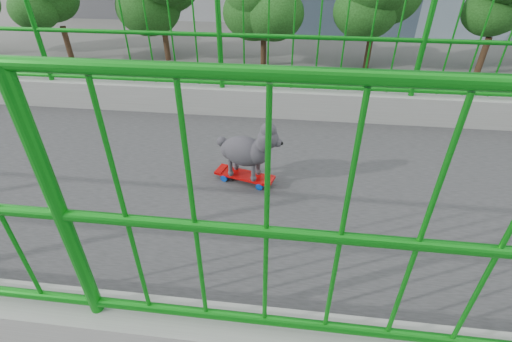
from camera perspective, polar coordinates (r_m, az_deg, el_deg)
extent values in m
cube|color=black|center=(17.63, 9.85, 3.57)|extent=(18.00, 90.00, 0.02)
cube|color=#2D2D2F|center=(3.23, 26.81, -7.78)|extent=(3.00, 24.00, 0.50)
cube|color=gray|center=(4.18, 23.03, 9.17)|extent=(0.20, 24.00, 0.30)
cylinder|color=#0E7F14|center=(3.97, 25.34, 18.32)|extent=(0.04, 24.00, 0.04)
cylinder|color=#0E7F14|center=(3.97, 25.34, 18.32)|extent=(0.06, 0.06, 1.10)
cylinder|color=black|center=(34.37, -27.92, 17.59)|extent=(0.44, 0.44, 2.62)
ellipsoid|color=#14340E|center=(33.85, -29.35, 22.39)|extent=(4.00, 4.00, 3.40)
cylinder|color=black|center=(31.51, -14.21, 19.46)|extent=(0.44, 0.44, 2.97)
cylinder|color=black|center=(29.17, 1.20, 19.07)|extent=(0.44, 0.44, 2.73)
ellipsoid|color=#14340E|center=(28.55, 1.28, 25.20)|extent=(4.20, 4.20, 3.57)
cylinder|color=black|center=(29.86, 17.57, 18.10)|extent=(0.44, 0.44, 2.87)
ellipsoid|color=#14340E|center=(29.22, 18.79, 24.46)|extent=(4.60, 4.60, 3.91)
cylinder|color=black|center=(31.72, 32.48, 15.22)|extent=(0.44, 0.44, 2.66)
ellipsoid|color=#14340E|center=(31.16, 34.25, 20.38)|extent=(4.00, 4.00, 3.40)
cube|color=#C20606|center=(2.91, -1.83, -0.69)|extent=(0.27, 0.51, 0.02)
cube|color=#99999E|center=(2.98, -4.57, -0.34)|extent=(0.09, 0.05, 0.02)
cylinder|color=#083AAE|center=(3.03, -4.04, 0.12)|extent=(0.04, 0.06, 0.06)
sphere|color=yellow|center=(3.03, -4.04, 0.12)|extent=(0.02, 0.02, 0.02)
cylinder|color=#083AAE|center=(2.94, -5.09, -1.13)|extent=(0.04, 0.06, 0.06)
sphere|color=yellow|center=(2.94, -5.09, -1.13)|extent=(0.02, 0.02, 0.02)
cube|color=#99999E|center=(2.87, 1.01, -1.65)|extent=(0.09, 0.05, 0.02)
cylinder|color=#083AAE|center=(2.93, 1.46, -1.16)|extent=(0.04, 0.06, 0.06)
sphere|color=yellow|center=(2.93, 1.46, -1.16)|extent=(0.02, 0.02, 0.02)
cylinder|color=#083AAE|center=(2.83, 0.55, -2.49)|extent=(0.04, 0.06, 0.06)
sphere|color=yellow|center=(2.83, 0.55, -2.49)|extent=(0.02, 0.02, 0.02)
ellipsoid|color=#2B292E|center=(2.79, -1.92, 3.21)|extent=(0.31, 0.40, 0.24)
sphere|color=#2B292E|center=(2.65, 1.97, 5.25)|extent=(0.16, 0.16, 0.16)
sphere|color=black|center=(2.63, 4.10, 4.44)|extent=(0.03, 0.03, 0.03)
sphere|color=#2B292E|center=(2.84, -5.51, 4.73)|extent=(0.08, 0.08, 0.08)
cylinder|color=#2B292E|center=(2.87, 0.37, 0.77)|extent=(0.03, 0.03, 0.15)
cylinder|color=#2B292E|center=(2.79, -0.41, -0.28)|extent=(0.03, 0.03, 0.15)
cylinder|color=#2B292E|center=(2.94, -3.24, 1.57)|extent=(0.03, 0.03, 0.15)
cylinder|color=#2B292E|center=(2.86, -4.10, 0.56)|extent=(0.03, 0.03, 0.15)
imported|color=red|center=(13.73, -28.29, -6.50)|extent=(1.77, 4.41, 1.50)
imported|color=#A2A1A7|center=(20.77, -30.40, 6.21)|extent=(2.34, 5.07, 1.41)
imported|color=black|center=(22.14, 34.40, 6.61)|extent=(2.15, 5.30, 1.54)
imported|color=silver|center=(26.69, -26.58, 12.86)|extent=(1.79, 4.45, 1.52)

